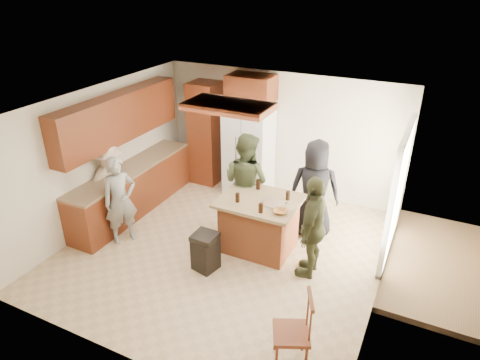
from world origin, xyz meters
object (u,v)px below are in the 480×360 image
at_px(person_front_left, 120,201).
at_px(person_behind_left, 246,182).
at_px(person_side_right, 313,227).
at_px(kitchen_island, 259,224).
at_px(refrigerator, 249,152).
at_px(trash_bin, 205,251).
at_px(person_behind_right, 315,189).
at_px(spindle_chair, 293,333).
at_px(person_counter, 110,183).

bearing_deg(person_front_left, person_behind_left, -21.50).
bearing_deg(person_side_right, person_behind_left, -118.75).
bearing_deg(kitchen_island, person_behind_left, 133.20).
bearing_deg(person_behind_left, refrigerator, -55.42).
xyz_separation_m(kitchen_island, trash_bin, (-0.52, -0.87, -0.16)).
xyz_separation_m(person_behind_right, kitchen_island, (-0.66, -0.83, -0.40)).
height_order(person_behind_left, person_behind_right, person_behind_left).
distance_m(person_behind_left, refrigerator, 1.40).
relative_size(refrigerator, spindle_chair, 1.81).
height_order(refrigerator, spindle_chair, refrigerator).
xyz_separation_m(person_side_right, person_counter, (-3.76, -0.11, -0.05)).
height_order(person_behind_right, person_counter, person_behind_right).
height_order(person_counter, refrigerator, refrigerator).
bearing_deg(person_behind_left, spindle_chair, 137.26).
distance_m(person_counter, refrigerator, 2.80).
distance_m(person_behind_right, person_counter, 3.65).
relative_size(kitchen_island, trash_bin, 2.03).
bearing_deg(person_front_left, refrigerator, 6.82).
relative_size(person_behind_left, trash_bin, 2.86).
relative_size(person_front_left, trash_bin, 2.46).
xyz_separation_m(person_front_left, person_side_right, (3.17, 0.54, 0.05)).
distance_m(person_counter, trash_bin, 2.36).
distance_m(person_side_right, person_counter, 3.76).
relative_size(person_behind_left, person_behind_right, 1.03).
height_order(refrigerator, kitchen_island, refrigerator).
height_order(person_behind_left, trash_bin, person_behind_left).
xyz_separation_m(person_front_left, person_counter, (-0.59, 0.43, -0.00)).
xyz_separation_m(person_side_right, kitchen_island, (-0.97, 0.25, -0.35)).
relative_size(trash_bin, spindle_chair, 0.63).
relative_size(refrigerator, trash_bin, 2.86).
xyz_separation_m(person_counter, refrigerator, (1.75, 2.18, 0.13)).
height_order(person_behind_right, person_side_right, person_behind_right).
height_order(person_behind_left, refrigerator, person_behind_left).
relative_size(person_behind_right, refrigerator, 0.98).
xyz_separation_m(person_front_left, person_behind_left, (1.71, 1.32, 0.13)).
xyz_separation_m(person_counter, kitchen_island, (2.79, 0.36, -0.30)).
distance_m(person_counter, spindle_chair, 4.41).
bearing_deg(kitchen_island, person_counter, -172.55).
bearing_deg(person_side_right, person_front_left, -81.13).
relative_size(person_counter, kitchen_island, 1.21).
bearing_deg(person_front_left, kitchen_island, -39.23).
distance_m(person_front_left, person_side_right, 3.22).
xyz_separation_m(person_side_right, trash_bin, (-1.50, -0.62, -0.51)).
bearing_deg(trash_bin, person_counter, 167.35).
distance_m(person_behind_left, trash_bin, 1.51).
distance_m(person_behind_left, person_side_right, 1.66).
xyz_separation_m(person_side_right, refrigerator, (-2.01, 2.07, 0.07)).
bearing_deg(person_side_right, spindle_chair, 9.78).
bearing_deg(person_counter, person_behind_right, -66.81).
distance_m(person_front_left, kitchen_island, 2.36).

